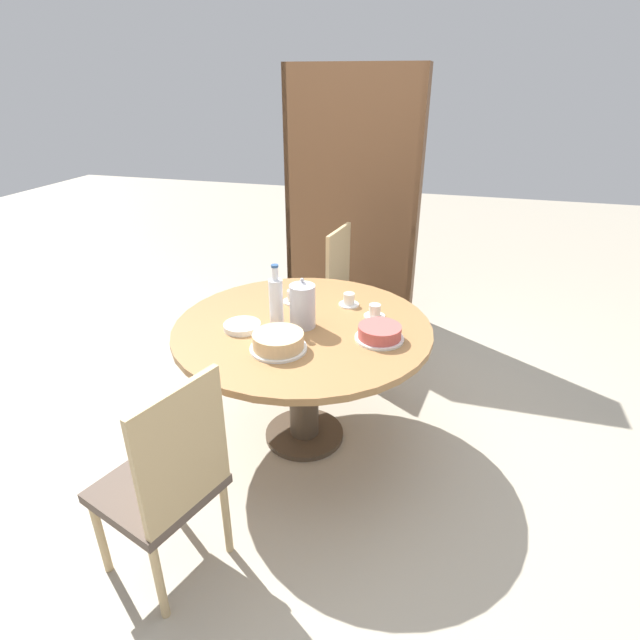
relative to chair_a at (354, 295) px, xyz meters
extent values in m
plane|color=#B2A893|center=(-0.07, -1.00, -0.49)|extent=(14.00, 14.00, 0.00)
cylinder|color=#473828|center=(-0.07, -1.00, -0.47)|extent=(0.45, 0.45, 0.03)
cylinder|color=#473828|center=(-0.07, -1.00, -0.13)|extent=(0.17, 0.17, 0.66)
cylinder|color=#9E7042|center=(-0.07, -1.00, 0.22)|extent=(1.35, 1.35, 0.04)
cylinder|color=tan|center=(0.22, -0.21, -0.29)|extent=(0.03, 0.03, 0.39)
cylinder|color=tan|center=(0.27, 0.14, -0.29)|extent=(0.03, 0.03, 0.39)
cylinder|color=tan|center=(-0.13, -0.16, -0.29)|extent=(0.03, 0.03, 0.39)
cylinder|color=tan|center=(-0.08, 0.19, -0.29)|extent=(0.03, 0.03, 0.39)
cube|color=brown|center=(0.07, -0.01, -0.08)|extent=(0.47, 0.47, 0.04)
cube|color=tan|center=(-0.12, 0.02, 0.21)|extent=(0.08, 0.40, 0.52)
cylinder|color=tan|center=(-0.50, -1.73, -0.29)|extent=(0.03, 0.03, 0.39)
cylinder|color=tan|center=(-0.61, -2.07, -0.29)|extent=(0.03, 0.03, 0.39)
cylinder|color=tan|center=(-0.16, -1.84, -0.29)|extent=(0.03, 0.03, 0.39)
cylinder|color=tan|center=(-0.27, -2.18, -0.29)|extent=(0.03, 0.03, 0.39)
cube|color=brown|center=(-0.38, -1.96, -0.08)|extent=(0.53, 0.53, 0.04)
cube|color=tan|center=(-0.20, -2.02, 0.21)|extent=(0.15, 0.39, 0.52)
cube|color=brown|center=(0.33, 0.69, 0.50)|extent=(0.04, 0.28, 1.99)
cube|color=brown|center=(-0.68, 0.69, 0.50)|extent=(0.04, 0.28, 1.99)
cube|color=brown|center=(-0.17, 0.55, 0.50)|extent=(1.05, 0.02, 1.99)
cube|color=brown|center=(-0.17, 0.69, -0.47)|extent=(0.97, 0.27, 0.04)
cube|color=brown|center=(-0.17, 0.69, -0.09)|extent=(0.97, 0.27, 0.04)
cube|color=brown|center=(-0.17, 0.69, 0.31)|extent=(0.97, 0.27, 0.04)
cube|color=brown|center=(-0.17, 0.69, 0.70)|extent=(0.97, 0.27, 0.04)
cube|color=brown|center=(-0.17, 0.69, 1.10)|extent=(0.97, 0.27, 0.04)
cube|color=brown|center=(-0.17, 0.69, 1.48)|extent=(0.97, 0.27, 0.04)
cube|color=#B72D28|center=(0.13, 0.67, -0.31)|extent=(0.37, 0.21, 0.29)
cube|color=#234793|center=(-0.47, 0.67, -0.31)|extent=(0.37, 0.21, 0.28)
cube|color=#B72D28|center=(0.10, 0.67, 0.07)|extent=(0.44, 0.21, 0.29)
cube|color=teal|center=(-0.44, 0.67, 0.05)|extent=(0.44, 0.21, 0.26)
cube|color=gold|center=(0.11, 0.67, 0.45)|extent=(0.41, 0.21, 0.25)
cube|color=#703384|center=(-0.45, 0.67, 0.46)|extent=(0.41, 0.21, 0.28)
cube|color=orange|center=(0.09, 0.67, 0.88)|extent=(0.45, 0.21, 0.31)
cube|color=#234793|center=(-0.43, 0.67, 0.86)|extent=(0.45, 0.21, 0.27)
cube|color=#B72D28|center=(0.11, 0.67, 1.26)|extent=(0.41, 0.21, 0.29)
cube|color=teal|center=(-0.45, 0.67, 1.27)|extent=(0.41, 0.21, 0.30)
cylinder|color=silver|center=(-0.06, -1.02, 0.35)|extent=(0.13, 0.13, 0.23)
cone|color=silver|center=(-0.06, -1.02, 0.48)|extent=(0.12, 0.12, 0.02)
sphere|color=silver|center=(-0.06, -1.02, 0.50)|extent=(0.02, 0.02, 0.02)
cylinder|color=silver|center=(-0.20, -1.03, 0.36)|extent=(0.07, 0.07, 0.25)
cylinder|color=silver|center=(-0.20, -1.03, 0.52)|extent=(0.03, 0.03, 0.07)
cylinder|color=#2D5184|center=(-0.20, -1.03, 0.56)|extent=(0.04, 0.04, 0.01)
cylinder|color=white|center=(-0.10, -1.29, 0.25)|extent=(0.27, 0.27, 0.01)
cylinder|color=#DBB784|center=(-0.10, -1.29, 0.29)|extent=(0.24, 0.24, 0.07)
cylinder|color=white|center=(0.35, -1.06, 0.25)|extent=(0.24, 0.24, 0.01)
cylinder|color=#C65651|center=(0.35, -1.06, 0.28)|extent=(0.21, 0.21, 0.06)
cylinder|color=white|center=(0.28, -0.81, 0.24)|extent=(0.11, 0.11, 0.01)
cylinder|color=silver|center=(0.28, -0.81, 0.28)|extent=(0.06, 0.06, 0.06)
cylinder|color=white|center=(0.11, -0.70, 0.24)|extent=(0.11, 0.11, 0.01)
cylinder|color=silver|center=(0.11, -0.70, 0.28)|extent=(0.06, 0.06, 0.06)
cylinder|color=white|center=(-0.21, -0.74, 0.24)|extent=(0.11, 0.11, 0.01)
cylinder|color=silver|center=(-0.21, -0.74, 0.28)|extent=(0.06, 0.06, 0.06)
cylinder|color=white|center=(-0.35, -1.13, 0.24)|extent=(0.19, 0.19, 0.01)
cylinder|color=white|center=(-0.35, -1.13, 0.25)|extent=(0.19, 0.19, 0.01)
cylinder|color=white|center=(-0.35, -1.13, 0.26)|extent=(0.19, 0.19, 0.01)
camera|label=1|loc=(0.65, -3.22, 1.40)|focal=28.00mm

